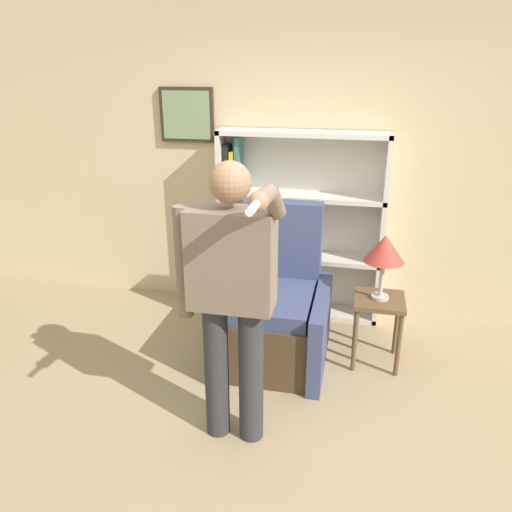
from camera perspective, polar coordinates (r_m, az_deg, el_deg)
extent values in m
plane|color=#9E8966|center=(3.28, 0.04, -21.01)|extent=(14.00, 14.00, 0.00)
cube|color=beige|center=(4.51, 5.56, 10.82)|extent=(8.00, 0.06, 2.80)
cube|color=#33281E|center=(4.65, -7.90, 15.68)|extent=(0.49, 0.04, 0.47)
cube|color=gray|center=(4.63, -7.99, 15.66)|extent=(0.43, 0.01, 0.41)
cube|color=silver|center=(4.61, -3.76, 3.89)|extent=(0.04, 0.28, 1.68)
cube|color=silver|center=(4.45, 14.19, 2.64)|extent=(0.04, 0.28, 1.68)
cube|color=silver|center=(4.60, 5.28, 3.82)|extent=(1.46, 0.01, 1.68)
cube|color=silver|center=(4.78, 4.75, -6.05)|extent=(1.46, 0.28, 0.04)
cube|color=silver|center=(4.56, 4.95, -0.02)|extent=(1.46, 0.28, 0.04)
cube|color=silver|center=(4.39, 5.18, 6.78)|extent=(1.46, 0.28, 0.04)
cube|color=silver|center=(4.29, 5.42, 13.76)|extent=(1.46, 0.28, 0.04)
cube|color=#5B99A8|center=(4.82, -2.99, -3.44)|extent=(0.04, 0.20, 0.31)
cube|color=#9E7A47|center=(4.80, -2.45, -3.11)|extent=(0.03, 0.21, 0.38)
cube|color=#238438|center=(4.78, -2.10, -2.82)|extent=(0.03, 0.20, 0.44)
cube|color=red|center=(4.76, -1.56, -2.67)|extent=(0.05, 0.19, 0.48)
cube|color=purple|center=(4.60, -3.12, 3.54)|extent=(0.05, 0.17, 0.47)
cube|color=red|center=(4.61, -2.55, 2.86)|extent=(0.03, 0.22, 0.36)
cube|color=black|center=(4.60, -2.05, 2.77)|extent=(0.04, 0.18, 0.35)
cube|color=black|center=(4.47, -3.25, 10.06)|extent=(0.05, 0.16, 0.41)
cube|color=gold|center=(4.46, -2.59, 9.67)|extent=(0.04, 0.16, 0.36)
cube|color=#337070|center=(4.44, -2.00, 10.43)|extent=(0.04, 0.17, 0.48)
cube|color=#4C3823|center=(3.94, 1.99, -8.84)|extent=(0.62, 0.82, 0.47)
cube|color=#3D4770|center=(3.77, 1.94, -5.28)|extent=(0.58, 0.70, 0.12)
cube|color=#3D4770|center=(4.06, 3.01, -0.35)|extent=(0.62, 0.16, 0.96)
cube|color=#3D4770|center=(3.98, -3.17, -7.45)|extent=(0.10, 0.90, 0.60)
cube|color=#3D4770|center=(3.87, 7.33, -8.48)|extent=(0.10, 0.90, 0.60)
cylinder|color=#2D2D33|center=(3.14, -4.52, -12.89)|extent=(0.15, 0.15, 0.90)
cylinder|color=#2D2D33|center=(3.09, -0.57, -13.40)|extent=(0.15, 0.15, 0.90)
cube|color=#756656|center=(2.76, -2.81, -0.38)|extent=(0.48, 0.24, 0.58)
sphere|color=#997051|center=(2.63, -2.97, 8.41)|extent=(0.23, 0.23, 0.23)
cylinder|color=#756656|center=(2.86, -8.32, -0.78)|extent=(0.09, 0.09, 0.67)
cylinder|color=#756656|center=(2.49, 2.05, 6.14)|extent=(0.09, 0.28, 0.23)
cylinder|color=#756656|center=(2.23, 0.96, 6.82)|extent=(0.08, 0.27, 0.10)
sphere|color=#997051|center=(2.10, 0.27, 6.26)|extent=(0.09, 0.09, 0.09)
cylinder|color=white|center=(2.02, -0.29, 5.58)|extent=(0.04, 0.15, 0.04)
cube|color=brown|center=(3.89, 13.93, -4.96)|extent=(0.37, 0.37, 0.04)
cylinder|color=brown|center=(3.87, 11.23, -9.47)|extent=(0.04, 0.04, 0.52)
cylinder|color=brown|center=(3.89, 15.98, -9.79)|extent=(0.04, 0.04, 0.52)
cylinder|color=brown|center=(4.15, 11.36, -7.26)|extent=(0.04, 0.04, 0.52)
cylinder|color=brown|center=(4.16, 15.77, -7.57)|extent=(0.04, 0.04, 0.52)
cylinder|color=#B7B2A8|center=(3.87, 13.97, -4.55)|extent=(0.13, 0.13, 0.02)
cylinder|color=#B7B2A8|center=(3.81, 14.17, -2.51)|extent=(0.03, 0.03, 0.28)
cone|color=#B2382D|center=(3.72, 14.49, 0.84)|extent=(0.29, 0.29, 0.20)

